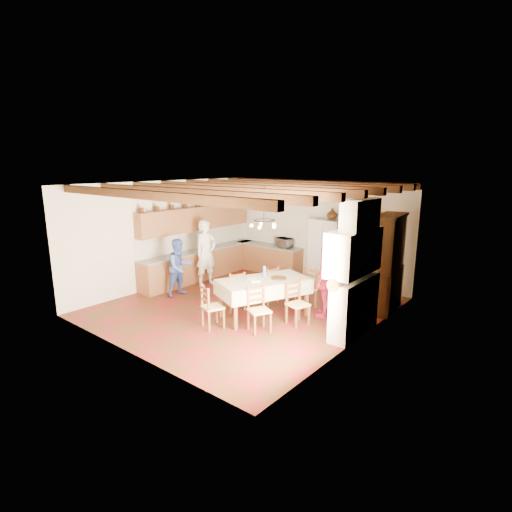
{
  "coord_description": "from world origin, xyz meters",
  "views": [
    {
      "loc": [
        6.15,
        -7.07,
        3.48
      ],
      "look_at": [
        0.1,
        0.3,
        1.25
      ],
      "focal_mm": 28.0,
      "sensor_mm": 36.0,
      "label": 1
    }
  ],
  "objects_px": {
    "refrigerator": "(329,251)",
    "microwave": "(284,243)",
    "person_woman_red": "(327,281)",
    "chair_end_near": "(213,306)",
    "chair_left_far": "(268,285)",
    "person_woman_blue": "(180,267)",
    "chair_right_far": "(298,304)",
    "chair_right_near": "(259,310)",
    "chair_end_far": "(306,289)",
    "hutch": "(388,263)",
    "chair_left_near": "(235,290)",
    "person_man": "(206,253)",
    "dining_table": "(264,283)"
  },
  "relations": [
    {
      "from": "chair_right_far",
      "to": "chair_end_near",
      "type": "xyz_separation_m",
      "value": [
        -1.33,
        -1.3,
        0.0
      ]
    },
    {
      "from": "hutch",
      "to": "microwave",
      "type": "xyz_separation_m",
      "value": [
        -3.69,
        0.96,
        -0.12
      ]
    },
    {
      "from": "dining_table",
      "to": "person_woman_blue",
      "type": "bearing_deg",
      "value": -175.29
    },
    {
      "from": "refrigerator",
      "to": "chair_end_far",
      "type": "bearing_deg",
      "value": -70.01
    },
    {
      "from": "chair_left_near",
      "to": "person_woman_blue",
      "type": "xyz_separation_m",
      "value": [
        -1.85,
        -0.13,
        0.29
      ]
    },
    {
      "from": "chair_end_near",
      "to": "microwave",
      "type": "bearing_deg",
      "value": -53.55
    },
    {
      "from": "refrigerator",
      "to": "hutch",
      "type": "relative_size",
      "value": 0.82
    },
    {
      "from": "chair_right_far",
      "to": "chair_end_near",
      "type": "height_order",
      "value": "same"
    },
    {
      "from": "hutch",
      "to": "dining_table",
      "type": "xyz_separation_m",
      "value": [
        -2.01,
        -2.2,
        -0.36
      ]
    },
    {
      "from": "chair_left_far",
      "to": "chair_right_near",
      "type": "relative_size",
      "value": 1.0
    },
    {
      "from": "chair_end_far",
      "to": "microwave",
      "type": "distance_m",
      "value": 2.99
    },
    {
      "from": "chair_right_far",
      "to": "microwave",
      "type": "distance_m",
      "value": 4.03
    },
    {
      "from": "refrigerator",
      "to": "chair_right_near",
      "type": "bearing_deg",
      "value": -76.69
    },
    {
      "from": "refrigerator",
      "to": "person_woman_red",
      "type": "distance_m",
      "value": 2.8
    },
    {
      "from": "chair_right_far",
      "to": "person_woman_red",
      "type": "relative_size",
      "value": 0.55
    },
    {
      "from": "chair_end_near",
      "to": "microwave",
      "type": "distance_m",
      "value": 4.57
    },
    {
      "from": "chair_right_near",
      "to": "person_man",
      "type": "distance_m",
      "value": 3.66
    },
    {
      "from": "chair_end_far",
      "to": "microwave",
      "type": "height_order",
      "value": "microwave"
    },
    {
      "from": "chair_left_near",
      "to": "person_woman_blue",
      "type": "relative_size",
      "value": 0.62
    },
    {
      "from": "hutch",
      "to": "person_woman_blue",
      "type": "relative_size",
      "value": 1.51
    },
    {
      "from": "chair_left_near",
      "to": "microwave",
      "type": "distance_m",
      "value": 3.4
    },
    {
      "from": "chair_left_near",
      "to": "chair_left_far",
      "type": "xyz_separation_m",
      "value": [
        0.36,
        0.86,
        0.0
      ]
    },
    {
      "from": "refrigerator",
      "to": "chair_end_near",
      "type": "bearing_deg",
      "value": -89.1
    },
    {
      "from": "chair_left_near",
      "to": "person_man",
      "type": "distance_m",
      "value": 2.24
    },
    {
      "from": "person_woman_blue",
      "to": "chair_end_far",
      "type": "bearing_deg",
      "value": -62.12
    },
    {
      "from": "chair_end_near",
      "to": "person_man",
      "type": "relative_size",
      "value": 0.5
    },
    {
      "from": "dining_table",
      "to": "person_woman_blue",
      "type": "xyz_separation_m",
      "value": [
        -2.67,
        -0.22,
        -0.03
      ]
    },
    {
      "from": "refrigerator",
      "to": "chair_end_far",
      "type": "relative_size",
      "value": 1.98
    },
    {
      "from": "dining_table",
      "to": "chair_right_near",
      "type": "distance_m",
      "value": 0.93
    },
    {
      "from": "chair_right_near",
      "to": "person_woman_blue",
      "type": "distance_m",
      "value": 3.2
    },
    {
      "from": "chair_left_far",
      "to": "person_woman_blue",
      "type": "height_order",
      "value": "person_woman_blue"
    },
    {
      "from": "chair_right_near",
      "to": "chair_end_near",
      "type": "bearing_deg",
      "value": 143.21
    },
    {
      "from": "chair_right_far",
      "to": "person_man",
      "type": "relative_size",
      "value": 0.5
    },
    {
      "from": "chair_end_far",
      "to": "chair_right_near",
      "type": "bearing_deg",
      "value": -76.07
    },
    {
      "from": "hutch",
      "to": "chair_left_near",
      "type": "xyz_separation_m",
      "value": [
        -2.83,
        -2.29,
        -0.68
      ]
    },
    {
      "from": "chair_right_far",
      "to": "person_woman_blue",
      "type": "bearing_deg",
      "value": 112.55
    },
    {
      "from": "person_man",
      "to": "chair_left_near",
      "type": "bearing_deg",
      "value": -110.08
    },
    {
      "from": "chair_right_near",
      "to": "chair_end_far",
      "type": "height_order",
      "value": "same"
    },
    {
      "from": "person_woman_red",
      "to": "chair_end_near",
      "type": "bearing_deg",
      "value": -45.32
    },
    {
      "from": "chair_left_far",
      "to": "chair_right_near",
      "type": "height_order",
      "value": "same"
    },
    {
      "from": "chair_end_far",
      "to": "person_man",
      "type": "distance_m",
      "value": 3.27
    },
    {
      "from": "microwave",
      "to": "chair_left_near",
      "type": "bearing_deg",
      "value": -66.77
    },
    {
      "from": "chair_end_far",
      "to": "person_woman_blue",
      "type": "height_order",
      "value": "person_woman_blue"
    },
    {
      "from": "dining_table",
      "to": "chair_left_far",
      "type": "height_order",
      "value": "chair_left_far"
    },
    {
      "from": "chair_left_far",
      "to": "chair_end_near",
      "type": "bearing_deg",
      "value": 9.27
    },
    {
      "from": "dining_table",
      "to": "hutch",
      "type": "bearing_deg",
      "value": 47.56
    },
    {
      "from": "refrigerator",
      "to": "microwave",
      "type": "bearing_deg",
      "value": -169.77
    },
    {
      "from": "dining_table",
      "to": "chair_right_near",
      "type": "relative_size",
      "value": 2.38
    },
    {
      "from": "refrigerator",
      "to": "person_woman_blue",
      "type": "distance_m",
      "value": 4.32
    },
    {
      "from": "person_woman_blue",
      "to": "chair_left_near",
      "type": "bearing_deg",
      "value": -81.36
    }
  ]
}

